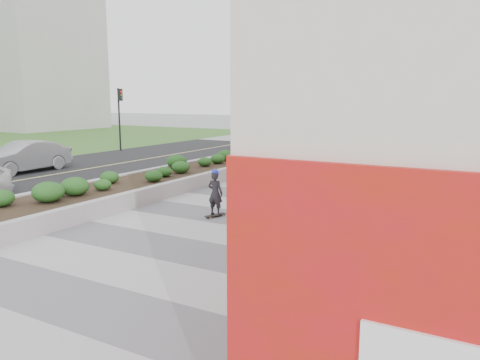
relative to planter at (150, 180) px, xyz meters
The scene contains 12 objects.
ground 8.91m from the planter, 51.84° to the right, with size 160.00×160.00×0.00m, color gray.
walkway 6.81m from the planter, 36.03° to the right, with size 8.00×36.00×0.01m, color #A8A8AD.
planter is the anchor object (origin of this frame).
street 6.51m from the planter, behind, with size 10.00×40.00×0.00m, color black.
traffic_signal_near 10.90m from the planter, 99.35° to the left, with size 0.33×0.28×4.20m.
traffic_signal_far 15.00m from the planter, 137.54° to the left, with size 0.33×0.28×4.20m.
distant_bldg_west_a 46.92m from the planter, 149.79° to the left, with size 18.00×12.00×22.00m, color #ADAAA3.
distant_bldg_north_l 48.95m from the planter, 89.40° to the left, with size 16.00×12.00×20.00m, color #ADAAA3.
manhole_cover 7.22m from the planter, 33.69° to the right, with size 0.44×0.44×0.01m, color #595654.
skateboarder 4.89m from the planter, 26.60° to the right, with size 0.49×0.75×1.46m.
car_silver 8.34m from the planter, behind, with size 1.58×4.54×1.49m, color #96989D.
car_dark 15.30m from the planter, 101.31° to the left, with size 1.88×4.62×1.34m, color black.
Camera 1 is at (6.19, -6.71, 3.52)m, focal length 35.00 mm.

